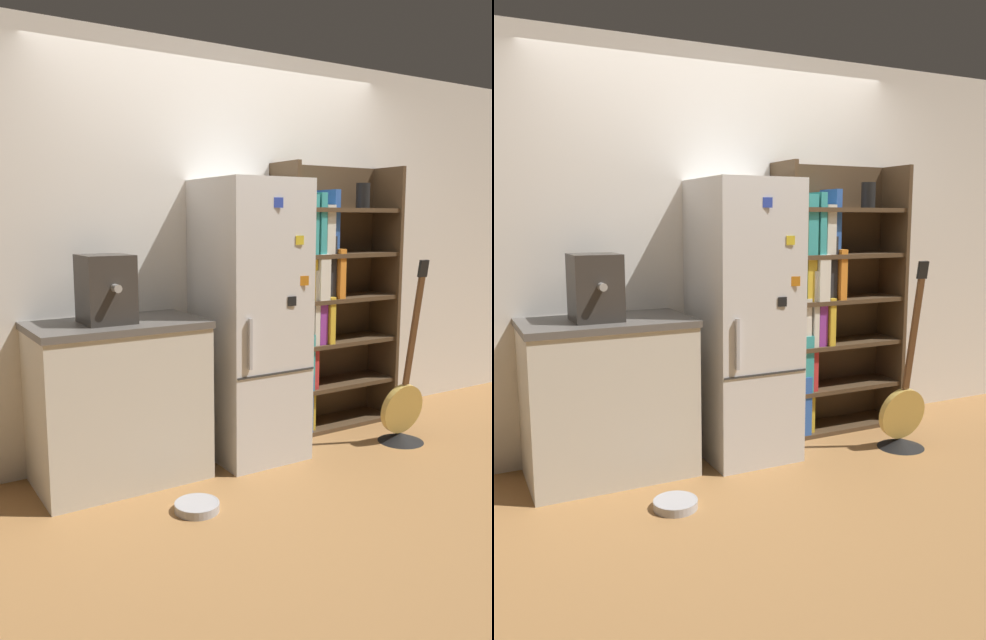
{
  "view_description": "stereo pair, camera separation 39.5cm",
  "coord_description": "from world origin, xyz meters",
  "views": [
    {
      "loc": [
        -2.06,
        -3.18,
        1.5
      ],
      "look_at": [
        -0.01,
        0.15,
        0.87
      ],
      "focal_mm": 35.0,
      "sensor_mm": 36.0,
      "label": 1
    },
    {
      "loc": [
        -1.71,
        -3.37,
        1.5
      ],
      "look_at": [
        -0.01,
        0.15,
        0.87
      ],
      "focal_mm": 35.0,
      "sensor_mm": 36.0,
      "label": 2
    }
  ],
  "objects": [
    {
      "name": "wall_back",
      "position": [
        0.0,
        0.47,
        1.3
      ],
      "size": [
        8.0,
        0.05,
        2.6
      ],
      "color": "white",
      "rests_on": "ground_plane"
    },
    {
      "name": "bookshelf",
      "position": [
        0.7,
        0.31,
        0.93
      ],
      "size": [
        0.96,
        0.33,
        1.88
      ],
      "color": "#4C3823",
      "rests_on": "ground_plane"
    },
    {
      "name": "espresso_machine",
      "position": [
        -0.92,
        0.16,
        1.13
      ],
      "size": [
        0.27,
        0.34,
        0.38
      ],
      "color": "#38332D",
      "rests_on": "kitchen_counter"
    },
    {
      "name": "ground_plane",
      "position": [
        0.0,
        0.0,
        0.0
      ],
      "size": [
        16.0,
        16.0,
        0.0
      ],
      "primitive_type": "plane",
      "color": "#A87542"
    },
    {
      "name": "kitchen_counter",
      "position": [
        -0.87,
        0.17,
        0.47
      ],
      "size": [
        0.97,
        0.58,
        0.94
      ],
      "color": "beige",
      "rests_on": "ground_plane"
    },
    {
      "name": "refrigerator",
      "position": [
        -0.0,
        0.14,
        0.87
      ],
      "size": [
        0.56,
        0.65,
        1.75
      ],
      "color": "silver",
      "rests_on": "ground_plane"
    },
    {
      "name": "guitar",
      "position": [
        0.99,
        -0.25,
        0.18
      ],
      "size": [
        0.35,
        0.31,
        1.25
      ],
      "color": "black",
      "rests_on": "ground_plane"
    },
    {
      "name": "pet_bowl",
      "position": [
        -0.68,
        -0.44,
        0.03
      ],
      "size": [
        0.24,
        0.24,
        0.05
      ],
      "color": "#B7B7BC",
      "rests_on": "ground_plane"
    }
  ]
}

